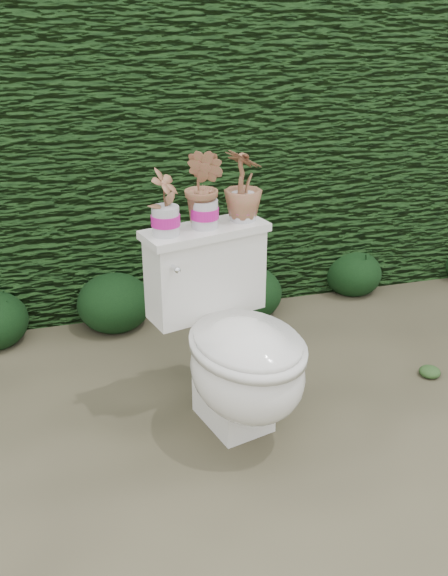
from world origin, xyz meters
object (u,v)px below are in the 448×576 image
object	(u,v)px
potted_plant_right	(243,187)
potted_plant_center	(204,190)
toilet	(236,348)
potted_plant_left	(165,204)

from	to	relation	value
potted_plant_right	potted_plant_center	bearing A→B (deg)	70.97
toilet	potted_plant_left	xyz separation A→B (m)	(-0.22, 0.19, 0.54)
toilet	potted_plant_center	size ratio (longest dim) A/B	2.61
toilet	potted_plant_right	size ratio (longest dim) A/B	2.86
toilet	potted_plant_right	world-z (taller)	potted_plant_right
potted_plant_center	potted_plant_right	xyz separation A→B (m)	(0.17, 0.04, -0.01)
toilet	potted_plant_center	bearing A→B (deg)	90.37
potted_plant_left	potted_plant_center	xyz separation A→B (m)	(0.16, 0.04, 0.03)
potted_plant_left	potted_plant_right	distance (m)	0.34
potted_plant_center	potted_plant_right	size ratio (longest dim) A/B	1.10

